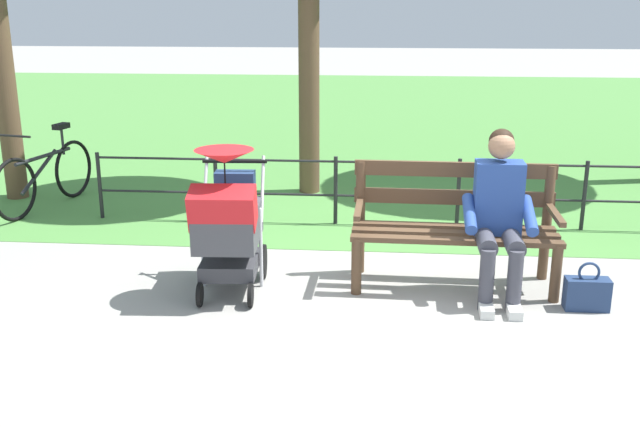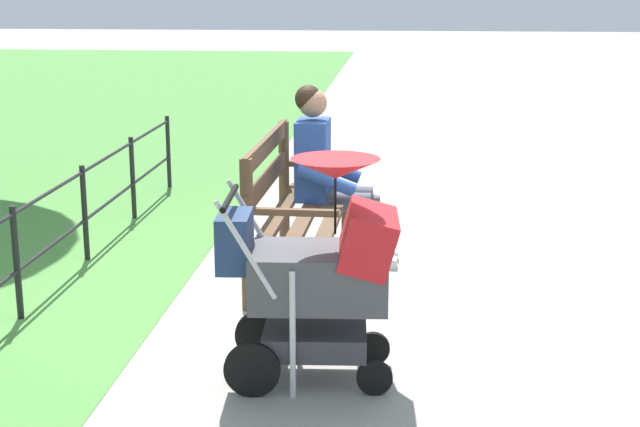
% 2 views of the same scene
% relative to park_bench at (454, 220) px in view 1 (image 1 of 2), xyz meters
% --- Properties ---
extents(ground_plane, '(60.00, 60.00, 0.00)m').
position_rel_park_bench_xyz_m(ground_plane, '(0.42, 0.12, -0.53)').
color(ground_plane, '#9E9B93').
extents(grass_lawn, '(40.00, 16.00, 0.01)m').
position_rel_park_bench_xyz_m(grass_lawn, '(0.42, -8.68, -0.52)').
color(grass_lawn, '#518E42').
rests_on(grass_lawn, ground).
extents(park_bench, '(1.61, 0.63, 0.96)m').
position_rel_park_bench_xyz_m(park_bench, '(0.00, 0.00, 0.00)').
color(park_bench, brown).
rests_on(park_bench, ground).
extents(person_on_bench, '(0.54, 0.74, 1.28)m').
position_rel_park_bench_xyz_m(person_on_bench, '(-0.31, 0.22, 0.15)').
color(person_on_bench, '#42424C').
rests_on(person_on_bench, ground).
extents(stroller, '(0.55, 0.91, 1.15)m').
position_rel_park_bench_xyz_m(stroller, '(1.74, 0.36, 0.07)').
color(stroller, black).
rests_on(stroller, ground).
extents(handbag, '(0.32, 0.14, 0.37)m').
position_rel_park_bench_xyz_m(handbag, '(-0.95, 0.46, -0.40)').
color(handbag, navy).
rests_on(handbag, ground).
extents(park_fence, '(6.16, 0.04, 0.70)m').
position_rel_park_bench_xyz_m(park_fence, '(0.42, -1.52, -0.11)').
color(park_fence, black).
rests_on(park_fence, ground).
extents(bicycle, '(0.51, 1.63, 0.89)m').
position_rel_park_bench_xyz_m(bicycle, '(4.21, -1.86, -0.16)').
color(bicycle, black).
rests_on(bicycle, ground).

